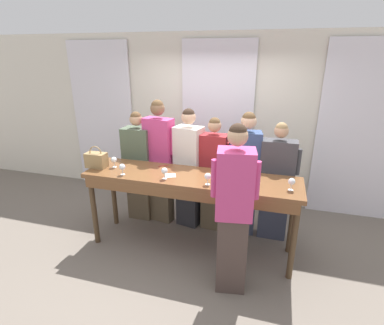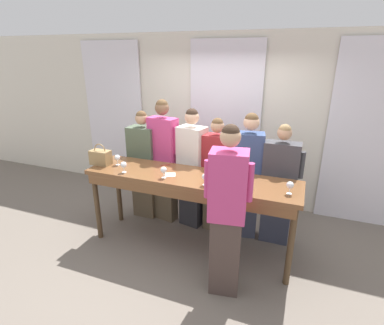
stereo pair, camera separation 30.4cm
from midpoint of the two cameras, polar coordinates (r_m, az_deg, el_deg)
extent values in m
plane|color=#70665B|center=(4.23, 1.80, -15.68)|extent=(18.00, 18.00, 0.00)
cube|color=silver|center=(5.10, 8.09, 7.79)|extent=(12.00, 0.06, 2.80)
cube|color=white|center=(5.92, -13.07, 8.60)|extent=(1.19, 0.03, 2.69)
cube|color=white|center=(5.05, 7.88, 7.03)|extent=(1.19, 0.03, 2.69)
cube|color=white|center=(5.04, 32.48, 4.01)|extent=(1.19, 0.03, 2.69)
cube|color=brown|center=(3.73, 1.97, -2.93)|extent=(2.69, 0.66, 0.05)
cube|color=brown|center=(3.49, 0.23, -6.15)|extent=(2.59, 0.03, 0.12)
cylinder|color=#4C3823|center=(4.30, -15.68, -8.07)|extent=(0.07, 0.07, 0.99)
cylinder|color=#4C3823|center=(3.58, 20.66, -14.85)|extent=(0.07, 0.07, 0.99)
cylinder|color=#4C3823|center=(4.67, -11.99, -5.40)|extent=(0.07, 0.07, 0.99)
cylinder|color=#4C3823|center=(4.02, 20.87, -10.80)|extent=(0.07, 0.07, 0.99)
cylinder|color=black|center=(3.62, 11.16, -1.74)|extent=(0.08, 0.08, 0.21)
cone|color=black|center=(3.58, 11.30, 0.16)|extent=(0.08, 0.08, 0.04)
cylinder|color=black|center=(3.56, 11.37, 1.13)|extent=(0.03, 0.03, 0.08)
cylinder|color=beige|center=(3.63, 11.15, -1.89)|extent=(0.08, 0.08, 0.08)
cube|color=#997A4C|center=(4.20, -15.06, 0.90)|extent=(0.27, 0.15, 0.20)
torus|color=#997A4C|center=(4.17, -15.19, 2.27)|extent=(0.18, 0.01, 0.18)
cylinder|color=white|center=(3.88, -10.63, -1.86)|extent=(0.06, 0.06, 0.00)
cylinder|color=white|center=(3.86, -10.66, -1.38)|extent=(0.01, 0.01, 0.07)
sphere|color=white|center=(3.84, -10.72, -0.46)|extent=(0.08, 0.08, 0.08)
sphere|color=maroon|center=(3.84, -10.71, -0.60)|extent=(0.05, 0.05, 0.05)
cylinder|color=white|center=(3.65, -3.01, -2.93)|extent=(0.06, 0.06, 0.00)
cylinder|color=white|center=(3.64, -3.02, -2.43)|extent=(0.01, 0.01, 0.07)
sphere|color=white|center=(3.61, -3.04, -1.46)|extent=(0.08, 0.08, 0.08)
cylinder|color=white|center=(3.46, 20.43, -5.62)|extent=(0.06, 0.06, 0.00)
cylinder|color=white|center=(3.45, 20.50, -5.09)|extent=(0.01, 0.01, 0.07)
sphere|color=white|center=(3.42, 20.64, -4.09)|extent=(0.08, 0.08, 0.08)
cylinder|color=white|center=(3.77, 8.62, -2.38)|extent=(0.06, 0.06, 0.00)
cylinder|color=white|center=(3.76, 8.65, -1.89)|extent=(0.01, 0.01, 0.07)
sphere|color=white|center=(3.73, 8.70, -0.95)|extent=(0.08, 0.08, 0.08)
cylinder|color=white|center=(3.46, 5.02, -4.31)|extent=(0.06, 0.06, 0.00)
cylinder|color=white|center=(3.45, 5.04, -3.78)|extent=(0.01, 0.01, 0.07)
sphere|color=white|center=(3.42, 5.07, -2.77)|extent=(0.08, 0.08, 0.08)
cylinder|color=white|center=(4.16, -11.91, -0.43)|extent=(0.06, 0.06, 0.00)
cylinder|color=white|center=(4.15, -11.94, 0.03)|extent=(0.01, 0.01, 0.07)
sphere|color=white|center=(4.12, -12.01, 0.89)|extent=(0.08, 0.08, 0.08)
cube|color=white|center=(3.73, -1.86, -2.38)|extent=(0.17, 0.17, 0.00)
cylinder|color=maroon|center=(4.05, -2.95, -0.52)|extent=(0.11, 0.09, 0.01)
cube|color=brown|center=(4.81, -7.03, -5.49)|extent=(0.36, 0.24, 0.81)
cube|color=#4C5B47|center=(4.55, -7.42, 2.79)|extent=(0.42, 0.28, 0.64)
sphere|color=tan|center=(4.44, -7.68, 8.30)|extent=(0.18, 0.18, 0.18)
sphere|color=brown|center=(4.43, -7.69, 8.71)|extent=(0.16, 0.16, 0.16)
cylinder|color=#4C5B47|center=(4.43, -4.82, 3.08)|extent=(0.07, 0.07, 0.35)
cylinder|color=#4C5B47|center=(4.64, -9.95, 3.64)|extent=(0.07, 0.07, 0.35)
cube|color=brown|center=(4.65, -3.33, -5.67)|extent=(0.39, 0.24, 0.90)
cube|color=#C63D7A|center=(4.36, -3.54, 3.91)|extent=(0.46, 0.28, 0.71)
sphere|color=brown|center=(4.25, -3.68, 10.31)|extent=(0.20, 0.20, 0.20)
sphere|color=brown|center=(4.25, -3.69, 10.77)|extent=(0.18, 0.18, 0.18)
cylinder|color=#C63D7A|center=(4.22, -0.96, 4.14)|extent=(0.08, 0.08, 0.39)
cylinder|color=#C63D7A|center=(4.49, -6.00, 4.99)|extent=(0.08, 0.08, 0.39)
cube|color=#28282D|center=(4.51, 1.93, -6.87)|extent=(0.36, 0.28, 0.85)
cube|color=silver|center=(4.23, 2.04, 2.34)|extent=(0.43, 0.33, 0.67)
sphere|color=#DBAD89|center=(4.11, 2.12, 8.59)|extent=(0.20, 0.20, 0.20)
sphere|color=#332319|center=(4.10, 2.13, 9.07)|extent=(0.17, 0.17, 0.17)
cylinder|color=silver|center=(4.11, 4.58, 2.52)|extent=(0.08, 0.08, 0.37)
cylinder|color=silver|center=(4.32, -0.35, 3.44)|extent=(0.08, 0.08, 0.37)
cube|color=brown|center=(4.43, 6.41, -7.86)|extent=(0.32, 0.20, 0.80)
cube|color=maroon|center=(4.15, 6.79, 0.94)|extent=(0.38, 0.24, 0.63)
sphere|color=tan|center=(4.03, 7.05, 6.89)|extent=(0.18, 0.18, 0.18)
sphere|color=brown|center=(4.02, 7.07, 7.32)|extent=(0.16, 0.16, 0.16)
cylinder|color=maroon|center=(4.08, 9.57, 1.19)|extent=(0.07, 0.07, 0.35)
cylinder|color=maroon|center=(4.19, 4.14, 1.94)|extent=(0.07, 0.07, 0.35)
cube|color=#383D51|center=(4.35, 12.17, -8.50)|extent=(0.34, 0.26, 0.84)
cube|color=#334775|center=(4.05, 12.94, 0.91)|extent=(0.40, 0.31, 0.67)
sphere|color=#DBAD89|center=(3.93, 13.47, 7.39)|extent=(0.20, 0.20, 0.20)
sphere|color=brown|center=(3.92, 13.51, 7.90)|extent=(0.18, 0.18, 0.18)
cylinder|color=#334775|center=(4.05, 15.87, 1.39)|extent=(0.08, 0.08, 0.37)
cylinder|color=#334775|center=(4.03, 10.11, 1.76)|extent=(0.08, 0.08, 0.37)
cube|color=#383D51|center=(4.34, 17.63, -9.52)|extent=(0.38, 0.19, 0.79)
cube|color=#3D3D42|center=(4.04, 18.68, -0.69)|extent=(0.45, 0.22, 0.63)
sphere|color=tan|center=(3.92, 19.38, 5.30)|extent=(0.18, 0.18, 0.18)
sphere|color=#93754C|center=(3.91, 19.44, 5.75)|extent=(0.16, 0.16, 0.16)
cylinder|color=#3D3D42|center=(4.03, 22.22, -0.50)|extent=(0.07, 0.07, 0.35)
cylinder|color=#3D3D42|center=(4.04, 15.29, 0.37)|extent=(0.07, 0.07, 0.35)
cube|color=#473833|center=(3.37, 9.02, -17.02)|extent=(0.34, 0.28, 0.90)
cube|color=#C63D7A|center=(2.96, 9.86, -4.45)|extent=(0.41, 0.33, 0.71)
sphere|color=tan|center=(2.79, 10.45, 4.78)|extent=(0.20, 0.20, 0.20)
sphere|color=#332319|center=(2.78, 10.50, 5.46)|extent=(0.17, 0.17, 0.17)
cylinder|color=#C63D7A|center=(2.95, 5.95, -3.19)|extent=(0.08, 0.08, 0.39)
cylinder|color=#C63D7A|center=(2.94, 13.91, -3.78)|extent=(0.08, 0.08, 0.39)
camera|label=1|loc=(0.15, -87.66, 0.85)|focal=28.00mm
camera|label=2|loc=(0.15, 92.34, -0.85)|focal=28.00mm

